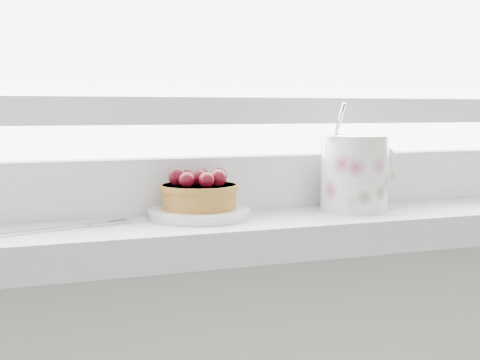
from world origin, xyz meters
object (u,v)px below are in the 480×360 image
saucer (199,213)px  floral_mug (356,171)px  fork (61,228)px  raspberry_tart (199,192)px

saucer → floral_mug: size_ratio=0.88×
saucer → fork: bearing=-173.6°
saucer → floral_mug: bearing=-2.7°
saucer → fork: saucer is taller
raspberry_tart → floral_mug: size_ratio=0.67×
raspberry_tart → floral_mug: (0.21, -0.01, 0.02)m
floral_mug → fork: bearing=-178.7°
saucer → raspberry_tart: raspberry_tart is taller
saucer → floral_mug: (0.21, -0.01, 0.05)m
floral_mug → fork: (-0.38, -0.01, -0.05)m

